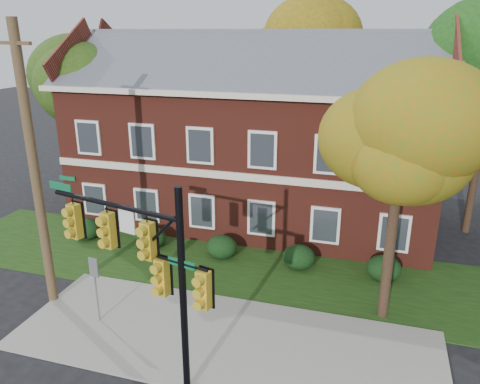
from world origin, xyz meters
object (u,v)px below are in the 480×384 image
(apartment_building, at_px, (253,127))
(hedge_far_right, at_px, (384,268))
(hedge_center, at_px, (222,247))
(traffic_signal, at_px, (148,263))
(tree_far_rear, at_px, (306,45))
(sign_post, at_px, (95,279))
(hedge_far_left, at_px, (86,229))
(utility_pole, at_px, (35,171))
(tree_near_right, at_px, (411,135))
(hedge_left, at_px, (151,237))
(hedge_right, at_px, (299,257))
(tree_left_rear, at_px, (75,90))

(apartment_building, relative_size, hedge_far_right, 13.43)
(hedge_center, bearing_deg, traffic_signal, -85.17)
(tree_far_rear, relative_size, sign_post, 4.63)
(hedge_far_left, relative_size, tree_far_rear, 0.12)
(hedge_far_right, distance_m, traffic_signal, 10.69)
(sign_post, bearing_deg, utility_pole, 170.79)
(hedge_center, relative_size, hedge_far_right, 1.00)
(hedge_far_left, relative_size, utility_pole, 0.14)
(hedge_far_right, relative_size, tree_near_right, 0.16)
(utility_pole, bearing_deg, hedge_left, 90.62)
(hedge_far_left, bearing_deg, hedge_left, 0.00)
(hedge_far_left, xyz_separation_m, tree_far_rear, (8.34, 13.09, 8.32))
(hedge_left, distance_m, sign_post, 6.11)
(apartment_building, distance_m, hedge_right, 7.73)
(hedge_right, bearing_deg, utility_pole, -148.56)
(hedge_left, bearing_deg, utility_pole, -106.10)
(apartment_building, height_order, hedge_left, apartment_building)
(hedge_far_right, xyz_separation_m, utility_pole, (-12.00, -5.20, 4.61))
(hedge_far_left, height_order, hedge_left, same)
(utility_pole, bearing_deg, hedge_right, 48.16)
(apartment_building, relative_size, hedge_left, 13.43)
(hedge_left, relative_size, sign_post, 0.56)
(tree_far_rear, height_order, traffic_signal, tree_far_rear)
(tree_far_rear, bearing_deg, hedge_far_left, -122.50)
(hedge_center, bearing_deg, hedge_far_right, 0.00)
(sign_post, bearing_deg, hedge_left, 106.33)
(hedge_far_left, xyz_separation_m, hedge_right, (10.50, 0.00, 0.00))
(hedge_right, relative_size, hedge_far_right, 1.00)
(hedge_left, height_order, sign_post, sign_post)
(tree_near_right, height_order, traffic_signal, tree_near_right)
(tree_left_rear, bearing_deg, utility_pole, -63.13)
(hedge_center, height_order, hedge_far_right, same)
(sign_post, bearing_deg, hedge_right, 51.55)
(utility_pole, xyz_separation_m, sign_post, (2.46, -0.72, -3.45))
(hedge_left, distance_m, hedge_center, 3.50)
(hedge_far_left, relative_size, hedge_right, 1.00)
(hedge_center, xyz_separation_m, traffic_signal, (0.67, -7.95, 3.30))
(hedge_far_left, bearing_deg, apartment_building, 36.89)
(hedge_far_left, height_order, utility_pole, utility_pole)
(apartment_building, height_order, hedge_center, apartment_building)
(hedge_far_left, height_order, hedge_far_right, same)
(hedge_center, distance_m, tree_left_rear, 12.23)
(apartment_building, distance_m, tree_far_rear, 8.84)
(apartment_building, bearing_deg, hedge_center, -90.00)
(hedge_center, distance_m, traffic_signal, 8.64)
(hedge_far_right, xyz_separation_m, tree_left_rear, (-16.73, 4.14, 6.16))
(hedge_left, xyz_separation_m, utility_pole, (-1.50, -5.20, 4.61))
(apartment_building, height_order, traffic_signal, apartment_building)
(hedge_right, bearing_deg, tree_left_rear, 162.63)
(apartment_building, relative_size, hedge_far_left, 13.43)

